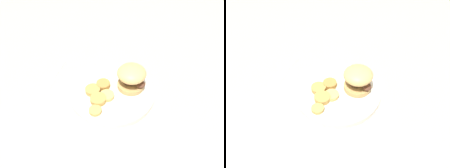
% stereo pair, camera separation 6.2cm
% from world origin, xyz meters
% --- Properties ---
extents(ground_plane, '(4.00, 4.00, 0.00)m').
position_xyz_m(ground_plane, '(0.00, 0.00, 0.00)').
color(ground_plane, '#B2A899').
extents(dinner_plate, '(0.27, 0.27, 0.02)m').
position_xyz_m(dinner_plate, '(0.00, 0.00, 0.01)').
color(dinner_plate, white).
rests_on(dinner_plate, ground_plane).
extents(sandwich, '(0.09, 0.10, 0.08)m').
position_xyz_m(sandwich, '(-0.05, 0.03, 0.06)').
color(sandwich, tan).
rests_on(sandwich, dinner_plate).
extents(potato_round_0, '(0.04, 0.04, 0.01)m').
position_xyz_m(potato_round_0, '(0.10, 0.02, 0.03)').
color(potato_round_0, tan).
rests_on(potato_round_0, dinner_plate).
extents(potato_round_1, '(0.05, 0.05, 0.01)m').
position_xyz_m(potato_round_1, '(0.05, -0.04, 0.03)').
color(potato_round_1, tan).
rests_on(potato_round_1, dinner_plate).
extents(potato_round_2, '(0.04, 0.04, 0.01)m').
position_xyz_m(potato_round_2, '(0.03, 0.01, 0.03)').
color(potato_round_2, '#DBB766').
rests_on(potato_round_2, dinner_plate).
extents(potato_round_3, '(0.04, 0.04, 0.02)m').
position_xyz_m(potato_round_3, '(0.01, -0.03, 0.03)').
color(potato_round_3, '#BC8942').
rests_on(potato_round_3, dinner_plate).
extents(potato_round_4, '(0.05, 0.05, 0.01)m').
position_xyz_m(potato_round_4, '(0.06, -0.00, 0.03)').
color(potato_round_4, tan).
rests_on(potato_round_4, dinner_plate).
extents(fork, '(0.14, 0.08, 0.00)m').
position_xyz_m(fork, '(0.06, -0.22, 0.00)').
color(fork, silver).
rests_on(fork, ground_plane).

